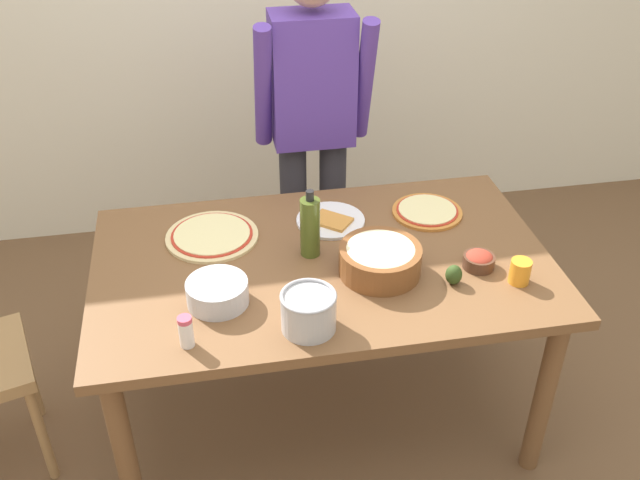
{
  "coord_description": "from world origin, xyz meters",
  "views": [
    {
      "loc": [
        -0.38,
        -2.01,
        2.22
      ],
      "look_at": [
        0.0,
        0.05,
        0.81
      ],
      "focal_mm": 40.22,
      "sensor_mm": 36.0,
      "label": 1
    }
  ],
  "objects": [
    {
      "name": "ground",
      "position": [
        0.0,
        0.0,
        0.0
      ],
      "size": [
        8.0,
        8.0,
        0.0
      ],
      "primitive_type": "plane",
      "color": "brown"
    },
    {
      "name": "dining_table",
      "position": [
        0.0,
        0.0,
        0.67
      ],
      "size": [
        1.6,
        0.96,
        0.76
      ],
      "color": "brown",
      "rests_on": "ground"
    },
    {
      "name": "person_cook",
      "position": [
        0.1,
        0.76,
        0.94
      ],
      "size": [
        0.49,
        0.25,
        1.62
      ],
      "color": "#2D2D38",
      "rests_on": "ground"
    },
    {
      "name": "pizza_raw_on_board",
      "position": [
        -0.37,
        0.21,
        0.77
      ],
      "size": [
        0.34,
        0.34,
        0.02
      ],
      "color": "beige",
      "rests_on": "dining_table"
    },
    {
      "name": "pizza_cooked_on_tray",
      "position": [
        0.45,
        0.23,
        0.77
      ],
      "size": [
        0.27,
        0.27,
        0.02
      ],
      "color": "#C67A33",
      "rests_on": "dining_table"
    },
    {
      "name": "plate_with_slice",
      "position": [
        0.08,
        0.23,
        0.77
      ],
      "size": [
        0.26,
        0.26,
        0.02
      ],
      "color": "white",
      "rests_on": "dining_table"
    },
    {
      "name": "popcorn_bowl",
      "position": [
        0.18,
        -0.11,
        0.82
      ],
      "size": [
        0.28,
        0.28,
        0.11
      ],
      "color": "brown",
      "rests_on": "dining_table"
    },
    {
      "name": "mixing_bowl_steel",
      "position": [
        -0.38,
        -0.17,
        0.8
      ],
      "size": [
        0.2,
        0.2,
        0.08
      ],
      "color": "#B7B7BC",
      "rests_on": "dining_table"
    },
    {
      "name": "small_sauce_bowl",
      "position": [
        0.52,
        -0.14,
        0.79
      ],
      "size": [
        0.11,
        0.11,
        0.06
      ],
      "color": "#4C2D1E",
      "rests_on": "dining_table"
    },
    {
      "name": "olive_oil_bottle",
      "position": [
        -0.04,
        0.05,
        0.87
      ],
      "size": [
        0.07,
        0.07,
        0.26
      ],
      "color": "#47561E",
      "rests_on": "dining_table"
    },
    {
      "name": "steel_pot",
      "position": [
        -0.11,
        -0.35,
        0.83
      ],
      "size": [
        0.17,
        0.17,
        0.13
      ],
      "color": "#B7B7BC",
      "rests_on": "dining_table"
    },
    {
      "name": "cup_orange",
      "position": [
        0.62,
        -0.24,
        0.8
      ],
      "size": [
        0.07,
        0.07,
        0.08
      ],
      "primitive_type": "cylinder",
      "color": "orange",
      "rests_on": "dining_table"
    },
    {
      "name": "salt_shaker",
      "position": [
        -0.48,
        -0.36,
        0.81
      ],
      "size": [
        0.04,
        0.04,
        0.11
      ],
      "color": "white",
      "rests_on": "dining_table"
    },
    {
      "name": "avocado",
      "position": [
        0.41,
        -0.21,
        0.8
      ],
      "size": [
        0.06,
        0.06,
        0.07
      ],
      "primitive_type": "ellipsoid",
      "color": "#2D4219",
      "rests_on": "dining_table"
    }
  ]
}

